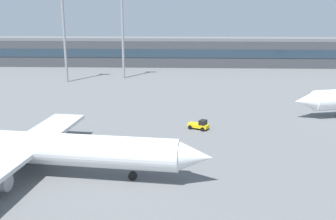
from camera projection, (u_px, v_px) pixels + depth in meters
name	position (u px, v px, depth m)	size (l,w,h in m)	color
ground_plane	(191.00, 126.00, 71.85)	(400.00, 400.00, 0.00)	slate
terminal_building	(188.00, 53.00, 141.36)	(148.98, 12.13, 9.00)	#3F4247
airplane_near	(31.00, 148.00, 51.15)	(46.31, 32.46, 11.44)	white
baggage_tug_yellow	(199.00, 125.00, 70.02)	(3.89, 3.02, 1.75)	yellow
floodlight_tower_west	(122.00, 26.00, 114.70)	(3.20, 0.80, 26.06)	gray
floodlight_tower_east	(63.00, 20.00, 108.50)	(3.20, 0.80, 29.86)	gray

